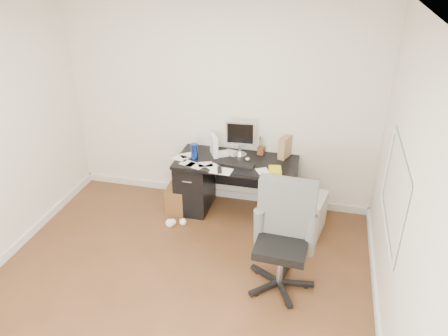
# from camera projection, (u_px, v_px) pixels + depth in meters

# --- Properties ---
(ground) EXTENTS (4.00, 4.00, 0.00)m
(ground) POSITION_uv_depth(u_px,v_px,m) (172.00, 296.00, 4.39)
(ground) COLOR #4D3218
(ground) RESTS_ON ground
(room_shell) EXTENTS (4.02, 4.02, 2.71)m
(room_shell) POSITION_uv_depth(u_px,v_px,m) (165.00, 146.00, 3.64)
(room_shell) COLOR silver
(room_shell) RESTS_ON ground
(desk) EXTENTS (1.50, 0.70, 0.75)m
(desk) POSITION_uv_depth(u_px,v_px,m) (236.00, 185.00, 5.56)
(desk) COLOR black
(desk) RESTS_ON ground
(loose_papers) EXTENTS (1.10, 0.60, 0.00)m
(loose_papers) POSITION_uv_depth(u_px,v_px,m) (220.00, 161.00, 5.40)
(loose_papers) COLOR white
(loose_papers) RESTS_ON desk
(lcd_monitor) EXTENTS (0.38, 0.24, 0.46)m
(lcd_monitor) POSITION_uv_depth(u_px,v_px,m) (240.00, 139.00, 5.44)
(lcd_monitor) COLOR silver
(lcd_monitor) RESTS_ON desk
(keyboard) EXTENTS (0.44, 0.20, 0.02)m
(keyboard) POSITION_uv_depth(u_px,v_px,m) (237.00, 164.00, 5.29)
(keyboard) COLOR black
(keyboard) RESTS_ON desk
(computer_mouse) EXTENTS (0.09, 0.09, 0.07)m
(computer_mouse) POSITION_uv_depth(u_px,v_px,m) (248.00, 159.00, 5.36)
(computer_mouse) COLOR silver
(computer_mouse) RESTS_ON desk
(travel_mug) EXTENTS (0.11, 0.11, 0.21)m
(travel_mug) POSITION_uv_depth(u_px,v_px,m) (195.00, 152.00, 5.40)
(travel_mug) COLOR #162F9A
(travel_mug) RESTS_ON desk
(white_binder) EXTENTS (0.20, 0.25, 0.26)m
(white_binder) POSITION_uv_depth(u_px,v_px,m) (214.00, 146.00, 5.49)
(white_binder) COLOR white
(white_binder) RESTS_ON desk
(magazine_file) EXTENTS (0.19, 0.26, 0.27)m
(magazine_file) POSITION_uv_depth(u_px,v_px,m) (285.00, 147.00, 5.44)
(magazine_file) COLOR #9A724A
(magazine_file) RESTS_ON desk
(pen_cup) EXTENTS (0.12, 0.12, 0.24)m
(pen_cup) POSITION_uv_depth(u_px,v_px,m) (261.00, 146.00, 5.51)
(pen_cup) COLOR #542C18
(pen_cup) RESTS_ON desk
(yellow_book) EXTENTS (0.19, 0.23, 0.03)m
(yellow_book) POSITION_uv_depth(u_px,v_px,m) (276.00, 170.00, 5.14)
(yellow_book) COLOR yellow
(yellow_book) RESTS_ON desk
(paper_remote) EXTENTS (0.27, 0.22, 0.02)m
(paper_remote) POSITION_uv_depth(u_px,v_px,m) (221.00, 170.00, 5.16)
(paper_remote) COLOR white
(paper_remote) RESTS_ON desk
(office_chair) EXTENTS (0.68, 0.68, 1.15)m
(office_chair) POSITION_uv_depth(u_px,v_px,m) (282.00, 240.00, 4.26)
(office_chair) COLOR #555855
(office_chair) RESTS_ON ground
(pc_tower) EXTENTS (0.30, 0.51, 0.48)m
(pc_tower) POSITION_uv_depth(u_px,v_px,m) (314.00, 215.00, 5.25)
(pc_tower) COLOR #ABA89A
(pc_tower) RESTS_ON ground
(shopping_bag) EXTENTS (0.35, 0.28, 0.42)m
(shopping_bag) POSITION_uv_depth(u_px,v_px,m) (303.00, 207.00, 5.46)
(shopping_bag) COLOR silver
(shopping_bag) RESTS_ON ground
(wicker_basket) EXTENTS (0.37, 0.37, 0.35)m
(wicker_basket) POSITION_uv_depth(u_px,v_px,m) (181.00, 199.00, 5.70)
(wicker_basket) COLOR #4B3516
(wicker_basket) RESTS_ON ground
(desk_printer) EXTENTS (0.41, 0.37, 0.21)m
(desk_printer) POSITION_uv_depth(u_px,v_px,m) (283.00, 205.00, 5.71)
(desk_printer) COLOR #5D5D61
(desk_printer) RESTS_ON ground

